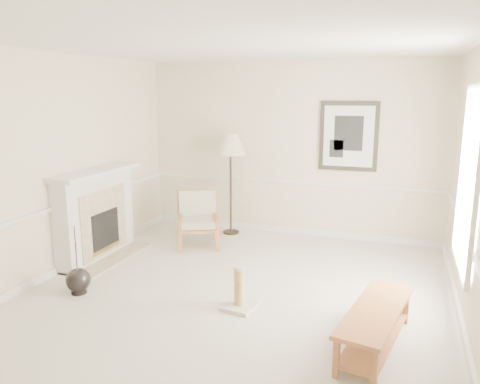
% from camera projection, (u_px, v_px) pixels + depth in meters
% --- Properties ---
extents(ground, '(5.50, 5.50, 0.00)m').
position_uv_depth(ground, '(234.00, 296.00, 5.59)').
color(ground, silver).
rests_on(ground, ground).
extents(room, '(5.04, 5.54, 2.92)m').
position_uv_depth(room, '(247.00, 140.00, 5.22)').
color(room, beige).
rests_on(room, ground).
extents(fireplace, '(0.64, 1.64, 1.31)m').
position_uv_depth(fireplace, '(97.00, 215.00, 6.77)').
color(fireplace, white).
rests_on(fireplace, ground).
extents(floor_vase, '(0.29, 0.29, 0.86)m').
position_uv_depth(floor_vase, '(78.00, 281.00, 5.64)').
color(floor_vase, black).
rests_on(floor_vase, ground).
extents(armchair, '(0.88, 0.90, 0.85)m').
position_uv_depth(armchair, '(198.00, 216.00, 7.41)').
color(armchair, '#915C2F').
rests_on(armchair, ground).
extents(floor_lamp, '(0.67, 0.67, 1.71)m').
position_uv_depth(floor_lamp, '(231.00, 147.00, 7.79)').
color(floor_lamp, black).
rests_on(floor_lamp, ground).
extents(bench, '(0.68, 1.47, 0.40)m').
position_uv_depth(bench, '(375.00, 322.00, 4.41)').
color(bench, '#915C2F').
rests_on(bench, ground).
extents(scratching_post, '(0.39, 0.39, 0.50)m').
position_uv_depth(scratching_post, '(239.00, 295.00, 5.25)').
color(scratching_post, beige).
rests_on(scratching_post, ground).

